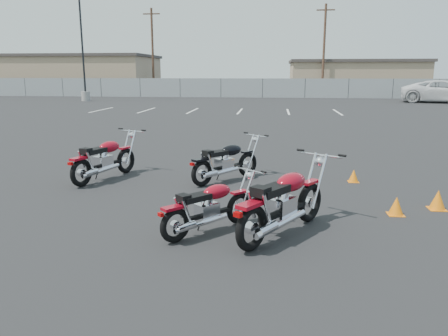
# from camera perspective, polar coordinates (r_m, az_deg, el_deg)

# --- Properties ---
(ground) EXTENTS (120.00, 120.00, 0.00)m
(ground) POSITION_cam_1_polar(r_m,az_deg,el_deg) (7.83, -1.96, -5.56)
(ground) COLOR black
(ground) RESTS_ON ground
(motorcycle_front_red) EXTENTS (1.18, 2.12, 1.05)m
(motorcycle_front_red) POSITION_cam_1_polar(r_m,az_deg,el_deg) (10.30, -15.33, 1.15)
(motorcycle_front_red) COLOR black
(motorcycle_front_red) RESTS_ON ground
(motorcycle_second_black) EXTENTS (1.63, 1.78, 0.99)m
(motorcycle_second_black) POSITION_cam_1_polar(r_m,az_deg,el_deg) (9.78, 0.25, 0.86)
(motorcycle_second_black) COLOR black
(motorcycle_second_black) RESTS_ON ground
(motorcycle_third_red) EXTENTS (1.67, 2.14, 1.13)m
(motorcycle_third_red) POSITION_cam_1_polar(r_m,az_deg,el_deg) (6.59, 7.81, -4.46)
(motorcycle_third_red) COLOR black
(motorcycle_third_red) RESTS_ON ground
(motorcycle_rear_red) EXTENTS (1.50, 1.57, 0.89)m
(motorcycle_rear_red) POSITION_cam_1_polar(r_m,az_deg,el_deg) (6.67, -1.96, -5.13)
(motorcycle_rear_red) COLOR black
(motorcycle_rear_red) RESTS_ON ground
(training_cone_near) EXTENTS (0.24, 0.24, 0.28)m
(training_cone_near) POSITION_cam_1_polar(r_m,az_deg,el_deg) (10.20, 16.57, -0.98)
(training_cone_near) COLOR orange
(training_cone_near) RESTS_ON ground
(training_cone_far) EXTENTS (0.30, 0.30, 0.36)m
(training_cone_far) POSITION_cam_1_polar(r_m,az_deg,el_deg) (8.73, 26.14, -3.75)
(training_cone_far) COLOR orange
(training_cone_far) RESTS_ON ground
(training_cone_extra) EXTENTS (0.27, 0.27, 0.32)m
(training_cone_extra) POSITION_cam_1_polar(r_m,az_deg,el_deg) (8.11, 21.58, -4.62)
(training_cone_extra) COLOR orange
(training_cone_extra) RESTS_ON ground
(light_pole_west) EXTENTS (0.80, 0.70, 11.92)m
(light_pole_west) POSITION_cam_1_polar(r_m,az_deg,el_deg) (39.07, -17.90, 13.08)
(light_pole_west) COLOR gray
(light_pole_west) RESTS_ON ground
(chainlink_fence) EXTENTS (80.06, 0.06, 1.80)m
(chainlink_fence) POSITION_cam_1_polar(r_m,az_deg,el_deg) (42.40, 5.05, 10.36)
(chainlink_fence) COLOR gray
(chainlink_fence) RESTS_ON ground
(tan_building_west) EXTENTS (18.40, 10.40, 4.30)m
(tan_building_west) POSITION_cam_1_polar(r_m,az_deg,el_deg) (54.50, -19.01, 11.53)
(tan_building_west) COLOR #9A8263
(tan_building_west) RESTS_ON ground
(tan_building_east) EXTENTS (14.40, 9.40, 3.70)m
(tan_building_east) POSITION_cam_1_polar(r_m,az_deg,el_deg) (52.13, 16.63, 11.34)
(tan_building_east) COLOR #9A8263
(tan_building_east) RESTS_ON ground
(utility_pole_b) EXTENTS (1.80, 0.24, 9.00)m
(utility_pole_b) POSITION_cam_1_polar(r_m,az_deg,el_deg) (49.19, -9.31, 14.95)
(utility_pole_b) COLOR #452C20
(utility_pole_b) RESTS_ON ground
(utility_pole_c) EXTENTS (1.80, 0.24, 9.00)m
(utility_pole_c) POSITION_cam_1_polar(r_m,az_deg,el_deg) (46.68, 12.92, 14.94)
(utility_pole_c) COLOR #452C20
(utility_pole_c) RESTS_ON ground
(parking_line_stripes) EXTENTS (15.12, 4.00, 0.01)m
(parking_line_stripes) POSITION_cam_1_polar(r_m,az_deg,el_deg) (27.70, -1.04, 7.46)
(parking_line_stripes) COLOR silver
(parking_line_stripes) RESTS_ON ground
(white_van) EXTENTS (4.91, 7.87, 2.79)m
(white_van) POSITION_cam_1_polar(r_m,az_deg,el_deg) (39.35, 26.81, 9.66)
(white_van) COLOR silver
(white_van) RESTS_ON ground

